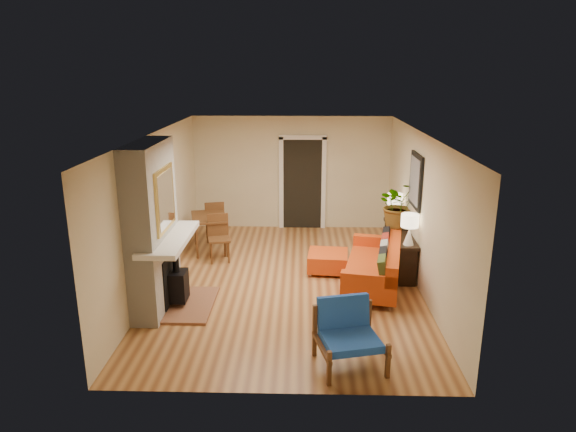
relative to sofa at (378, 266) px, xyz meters
The scene contains 10 objects.
room_shell 3.03m from the sofa, 109.17° to the left, with size 6.50×6.50×6.50m.
fireplace 3.77m from the sofa, 165.87° to the right, with size 1.09×1.68×2.60m.
sofa is the anchor object (origin of this frame).
ottoman 1.04m from the sofa, 143.67° to the left, with size 0.78×0.78×0.36m.
blue_chair 2.54m from the sofa, 106.56° to the right, with size 0.95×0.93×0.83m.
dining_table 3.57m from the sofa, 151.68° to the left, with size 0.98×1.73×0.91m.
console_table 0.98m from the sofa, 57.49° to the left, with size 0.34×1.85×0.72m.
lamp_near 0.88m from the sofa, ahead, with size 0.30×0.30×0.54m.
lamp_far 1.77m from the sofa, 71.57° to the left, with size 0.30×0.30×0.54m.
houseplant 1.45m from the sofa, 65.15° to the left, with size 0.80×0.69×0.89m, color #1E5919.
Camera 1 is at (0.24, -8.39, 3.64)m, focal length 32.00 mm.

